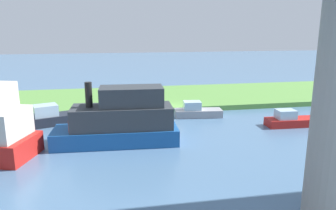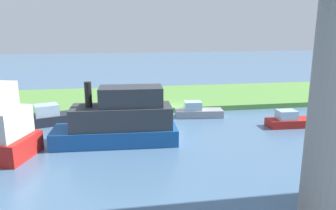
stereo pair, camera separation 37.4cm
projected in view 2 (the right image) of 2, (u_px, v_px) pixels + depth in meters
The scene contains 8 objects.
ground_plane at pixel (168, 113), 30.56m from camera, with size 160.00×160.00×0.00m, color #4C7093.
grassy_bank at pixel (159, 98), 36.26m from camera, with size 80.00×12.00×0.50m, color #5B9342.
person_on_bank at pixel (109, 98), 31.38m from camera, with size 0.37×0.37×1.39m.
mooring_post at pixel (156, 102), 30.61m from camera, with size 0.20×0.20×0.96m, color brown.
motorboat_red at pixel (119, 121), 22.27m from camera, with size 8.67×3.30×4.36m.
houseboat_blue at pixel (291, 121), 26.30m from camera, with size 4.20×1.64×1.38m.
riverboat_paddlewheel at pixel (197, 111), 29.24m from camera, with size 4.39×1.97×1.42m.
pontoon_yellow at pixel (53, 117), 27.05m from camera, with size 5.46×3.42×1.71m.
Camera 2 is at (4.99, 29.13, 7.81)m, focal length 34.47 mm.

